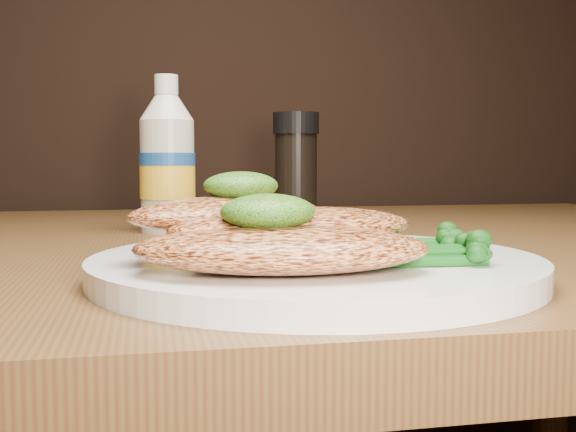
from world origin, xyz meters
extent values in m
cylinder|color=white|center=(-0.01, 0.80, 0.76)|extent=(0.29, 0.29, 0.01)
ellipsoid|color=#E08347|center=(-0.05, 0.74, 0.78)|extent=(0.17, 0.11, 0.03)
ellipsoid|color=#E08347|center=(-0.03, 0.78, 0.79)|extent=(0.17, 0.11, 0.02)
ellipsoid|color=#E08347|center=(-0.07, 0.81, 0.79)|extent=(0.16, 0.13, 0.02)
ellipsoid|color=#073307|center=(-0.05, 0.75, 0.80)|extent=(0.06, 0.06, 0.02)
ellipsoid|color=#073307|center=(-0.06, 0.81, 0.81)|extent=(0.06, 0.06, 0.02)
camera|label=1|loc=(-0.12, 0.38, 0.83)|focal=43.05mm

